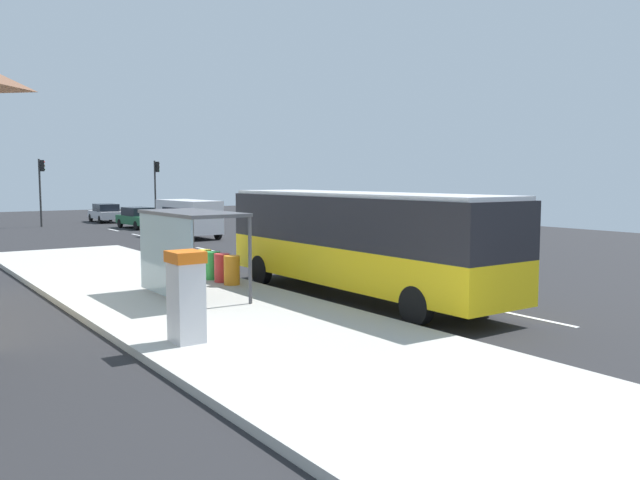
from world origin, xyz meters
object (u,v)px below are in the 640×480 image
Objects in this scene: bus at (358,238)px; ticket_machine at (186,296)px; white_van at (189,216)px; traffic_light_near_side at (156,182)px; recycling_bin_orange at (232,270)px; sedan_far at (138,217)px; sedan_near at (106,213)px; traffic_light_far_side at (41,182)px; recycling_bin_red at (222,268)px; bus_shelter at (182,232)px; recycling_bin_green at (213,265)px; recycling_bin_yellow at (204,263)px.

bus reaches higher than ticket_machine.
white_van is 14.38m from traffic_light_near_side.
white_van is 2.72× the size of ticket_machine.
recycling_bin_orange is at bearing -106.96° from traffic_light_near_side.
white_van is 5.55× the size of recycling_bin_orange.
sedan_far is at bearing 82.52° from bus.
white_van is 17.04m from sedan_near.
sedan_near is 7.87m from sedan_far.
ticket_machine is 0.38× the size of traffic_light_far_side.
sedan_near is 42.36m from ticket_machine.
ticket_machine is 2.04× the size of recycling_bin_orange.
white_van is 26.19m from ticket_machine.
sedan_near is 4.69× the size of recycling_bin_red.
sedan_far is at bearing 76.18° from recycling_bin_red.
recycling_bin_orange is (-6.50, -27.11, -0.14)m from sedan_far.
recycling_bin_orange is 0.24× the size of bus_shelter.
recycling_bin_red is at bearing -107.32° from traffic_light_near_side.
recycling_bin_yellow is at bearing 90.00° from recycling_bin_green.
sedan_far is (0.10, 9.16, -0.55)m from white_van.
ticket_machine is 9.14m from recycling_bin_yellow.
bus is at bearing -101.57° from traffic_light_near_side.
ticket_machine is at bearing -119.47° from recycling_bin_green.
bus reaches higher than white_van.
recycling_bin_yellow is (-6.50, -32.88, -0.14)m from sedan_near.
bus_shelter is at bearing 67.58° from ticket_machine.
recycling_bin_orange is 0.19× the size of traffic_light_near_side.
white_van is at bearing 70.38° from recycling_bin_orange.
recycling_bin_red is (4.18, 6.71, -0.52)m from ticket_machine.
recycling_bin_red is 32.69m from traffic_light_near_side.
sedan_far is 4.74× the size of recycling_bin_yellow.
traffic_light_near_side is (7.21, 35.24, 1.51)m from bus.
ticket_machine is at bearing -121.97° from recycling_bin_red.
bus is at bearing -58.95° from recycling_bin_red.
recycling_bin_red is 1.40m from recycling_bin_yellow.
sedan_near is 0.88× the size of traffic_light_near_side.
recycling_bin_red is 3.27m from bus_shelter.
recycling_bin_orange is 2.91m from bus_shelter.
traffic_light_near_side is at bearing 71.92° from recycling_bin_yellow.
bus_shelter reaches higher than ticket_machine.
sedan_near is at bearing 79.48° from recycling_bin_orange.
recycling_bin_yellow is at bearing -92.06° from traffic_light_far_side.
sedan_far is 2.32× the size of ticket_machine.
white_van is at bearing 69.64° from recycling_bin_red.
bus_shelter is (1.97, 4.78, 0.93)m from ticket_machine.
recycling_bin_red is (-6.50, -26.41, -0.14)m from sedan_far.
bus reaches higher than recycling_bin_yellow.
ticket_machine is at bearing -104.61° from sedan_near.
recycling_bin_red is at bearing 41.03° from bus_shelter.
bus is 11.59× the size of recycling_bin_red.
recycling_bin_red is (-6.40, -17.25, -0.69)m from white_van.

